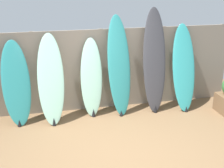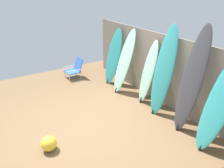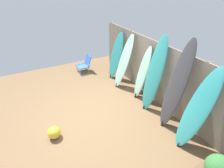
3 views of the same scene
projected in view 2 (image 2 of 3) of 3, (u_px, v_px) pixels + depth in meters
The scene contains 10 objects.
ground at pixel (95, 125), 4.91m from camera, with size 7.68×7.68×0.00m, color brown.
fence_back at pixel (164, 71), 5.50m from camera, with size 6.08×0.11×1.80m.
surfboard_teal_0 at pixel (113, 57), 6.73m from camera, with size 0.62×0.60×1.69m.
surfboard_seafoam_1 at pixel (124, 62), 6.16m from camera, with size 0.55×0.66×1.80m.
surfboard_seafoam_2 at pixel (148, 73), 5.61m from camera, with size 0.51×0.50×1.66m.
surfboard_teal_3 at pixel (163, 72), 5.02m from camera, with size 0.56×0.57×2.13m.
surfboard_charcoal_4 at pixel (192, 81), 4.39m from camera, with size 0.53×0.53×2.26m.
surfboard_teal_5 at pixel (219, 104), 3.93m from camera, with size 0.57×0.72×1.89m.
beach_chair at pixel (75, 68), 7.29m from camera, with size 0.50×0.55×0.66m.
beach_ball at pixel (49, 143), 4.13m from camera, with size 0.30×0.30×0.30m, color yellow.
Camera 2 is at (3.63, -1.85, 2.92)m, focal length 35.00 mm.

